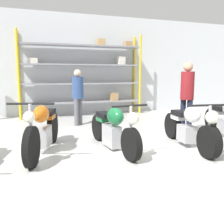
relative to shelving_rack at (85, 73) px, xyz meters
The scene contains 8 objects.
ground_plane 4.72m from the shelving_rack, 94.35° to the right, with size 30.00×30.00×0.00m, color silver.
back_wall 0.57m from the shelving_rack, 132.89° to the left, with size 30.00×0.08×3.60m.
shelving_rack is the anchor object (origin of this frame).
motorcycle_orange 4.58m from the shelving_rack, 112.43° to the right, with size 0.95×2.10×1.03m.
motorcycle_green 4.47m from the shelving_rack, 95.36° to the right, with size 0.65×2.09×0.96m.
motorcycle_white 4.91m from the shelving_rack, 76.85° to the right, with size 0.73×2.04×0.95m.
person_browsing 1.93m from the shelving_rack, 108.55° to the right, with size 0.45×0.45×1.60m.
person_near_rack 4.07m from the shelving_rack, 64.78° to the right, with size 0.43×0.43×1.75m.
Camera 1 is at (-1.60, -4.35, 1.45)m, focal length 40.00 mm.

